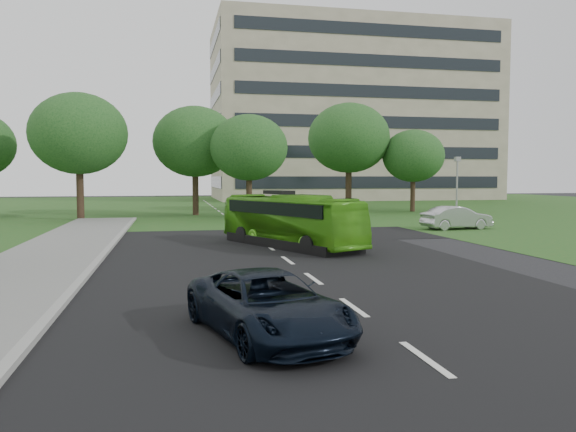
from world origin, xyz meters
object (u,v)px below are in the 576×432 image
object	(u,v)px
tree_park_c	(249,148)
tree_park_e	(413,156)
bus	(290,221)
sedan	(457,218)
suv	(267,305)
tree_park_a	(79,134)
camera_pole	(457,180)
tree_park_b	(195,142)
office_building	(350,115)
tree_park_d	(349,138)

from	to	relation	value
tree_park_c	tree_park_e	distance (m)	16.63
tree_park_e	bus	bearing A→B (deg)	-125.46
tree_park_e	sedan	distance (m)	18.34
bus	suv	world-z (taller)	bus
tree_park_a	suv	size ratio (longest dim) A/B	2.01
bus	camera_pole	size ratio (longest dim) A/B	1.85
tree_park_b	suv	bearing A→B (deg)	-90.23
tree_park_b	suv	xyz separation A→B (m)	(-0.15, -36.93, -5.52)
office_building	tree_park_a	world-z (taller)	office_building
tree_park_e	suv	world-z (taller)	tree_park_e
tree_park_b	sedan	size ratio (longest dim) A/B	2.11
office_building	tree_park_b	distance (m)	41.50
tree_park_b	office_building	bearing A→B (deg)	53.65
tree_park_c	camera_pole	xyz separation A→B (m)	(14.30, -6.80, -2.51)
tree_park_e	camera_pole	xyz separation A→B (m)	(-1.69, -11.34, -2.15)
bus	suv	distance (m)	14.74
tree_park_e	sedan	size ratio (longest dim) A/B	1.75
tree_park_a	suv	xyz separation A→B (m)	(8.56, -33.36, -5.79)
tree_park_c	bus	bearing A→B (deg)	-92.12
tree_park_b	suv	world-z (taller)	tree_park_b
tree_park_a	bus	distance (m)	23.15
sedan	office_building	bearing A→B (deg)	-16.56
tree_park_b	camera_pole	world-z (taller)	tree_park_b
sedan	tree_park_a	bearing A→B (deg)	55.82
tree_park_b	camera_pole	xyz separation A→B (m)	(18.35, -10.53, -3.15)
office_building	tree_park_e	distance (m)	33.32
tree_park_a	tree_park_c	bearing A→B (deg)	-0.73
office_building	sedan	xyz separation A→B (m)	(-9.09, -49.35, -11.78)
office_building	tree_park_b	size ratio (longest dim) A/B	4.38
office_building	tree_park_b	bearing A→B (deg)	-126.35
tree_park_b	tree_park_d	xyz separation A→B (m)	(14.28, 2.36, 0.66)
sedan	suv	bearing A→B (deg)	137.15
tree_park_a	tree_park_e	xyz separation A→B (m)	(28.75, 4.38, -1.27)
tree_park_c	suv	distance (m)	33.81
suv	office_building	bearing A→B (deg)	56.23
tree_park_b	sedan	xyz separation A→B (m)	(15.22, -16.31, -5.46)
office_building	sedan	size ratio (longest dim) A/B	9.23
office_building	tree_park_d	world-z (taller)	office_building
suv	tree_park_a	bearing A→B (deg)	89.88
tree_park_d	sedan	size ratio (longest dim) A/B	2.33
tree_park_c	bus	world-z (taller)	tree_park_c
office_building	tree_park_e	bearing A→B (deg)	-97.54
tree_park_d	tree_park_e	xyz separation A→B (m)	(5.76, -1.55, -1.66)
tree_park_c	tree_park_e	size ratio (longest dim) A/B	1.07
tree_park_d	suv	world-z (taller)	tree_park_d
tree_park_b	tree_park_a	bearing A→B (deg)	-157.73
office_building	bus	xyz separation A→B (m)	(-20.96, -55.65, -11.29)
tree_park_d	tree_park_c	bearing A→B (deg)	-149.25
tree_park_c	camera_pole	bearing A→B (deg)	-25.43
tree_park_e	camera_pole	size ratio (longest dim) A/B	1.62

